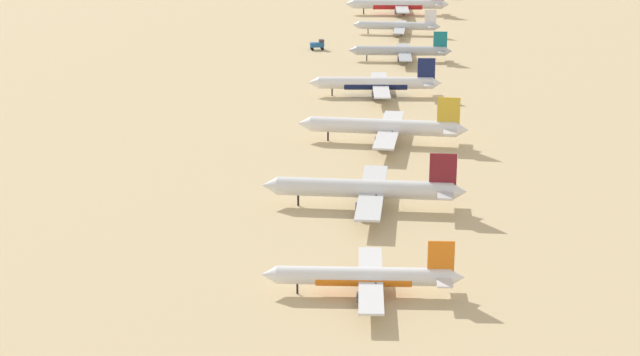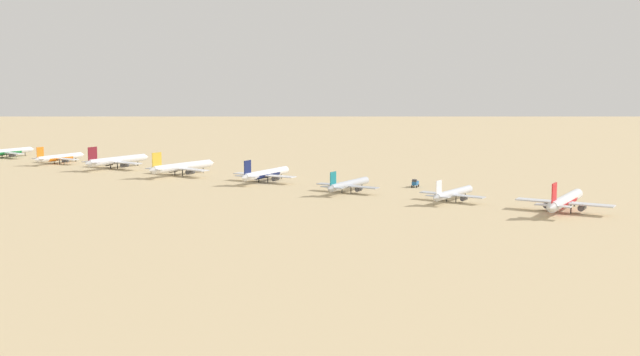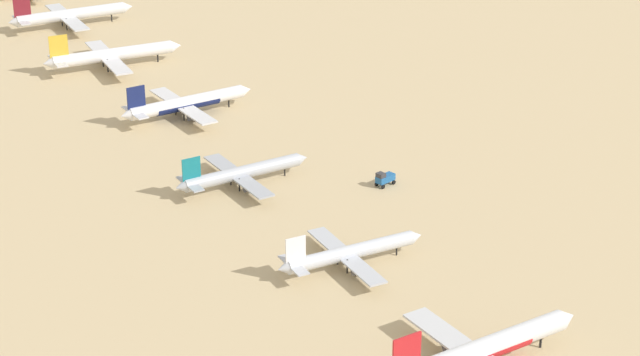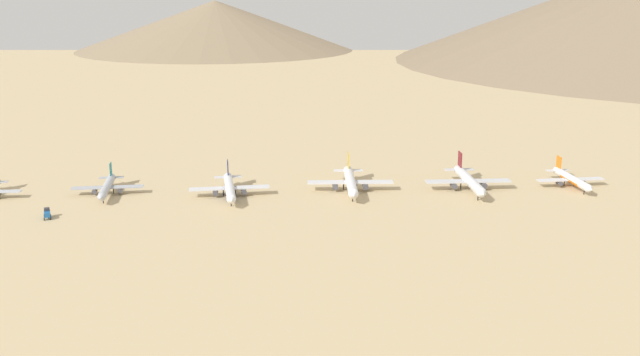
{
  "view_description": "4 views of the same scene",
  "coord_description": "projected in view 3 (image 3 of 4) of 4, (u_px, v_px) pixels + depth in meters",
  "views": [
    {
      "loc": [
        39.69,
        337.93,
        85.34
      ],
      "look_at": [
        26.8,
        100.88,
        6.41
      ],
      "focal_mm": 61.55,
      "sensor_mm": 36.0,
      "label": 1
    },
    {
      "loc": [
        -347.82,
        -200.95,
        54.47
      ],
      "look_at": [
        -6.65,
        -35.18,
        5.13
      ],
      "focal_mm": 46.03,
      "sensor_mm": 36.0,
      "label": 2
    },
    {
      "loc": [
        -156.29,
        -278.11,
        122.01
      ],
      "look_at": [
        1.08,
        -68.65,
        5.01
      ],
      "focal_mm": 64.87,
      "sensor_mm": 36.0,
      "label": 3
    },
    {
      "loc": [
        319.37,
        -31.98,
        90.91
      ],
      "look_at": [
        6.06,
        38.75,
        6.79
      ],
      "focal_mm": 42.88,
      "sensor_mm": 36.0,
      "label": 4
    }
  ],
  "objects": [
    {
      "name": "parked_jet_6",
      "position": [
        70.0,
        15.0,
        421.4
      ],
      "size": [
        46.71,
        38.18,
        13.5
      ],
      "color": "silver",
      "rests_on": "ground"
    },
    {
      "name": "parked_jet_2",
      "position": [
        349.0,
        253.0,
        253.73
      ],
      "size": [
        36.03,
        29.47,
        10.42
      ],
      "color": "silver",
      "rests_on": "ground"
    },
    {
      "name": "service_truck",
      "position": [
        385.0,
        178.0,
        294.1
      ],
      "size": [
        5.43,
        3.22,
        3.9
      ],
      "color": "#1E5999",
      "rests_on": "ground"
    },
    {
      "name": "parked_jet_1",
      "position": [
        480.0,
        351.0,
        215.79
      ],
      "size": [
        46.65,
        37.95,
        13.45
      ],
      "color": "silver",
      "rests_on": "ground"
    },
    {
      "name": "ground_plane",
      "position": [
        177.0,
        118.0,
        338.5
      ],
      "size": [
        2462.4,
        2462.4,
        0.0
      ],
      "primitive_type": "plane",
      "color": "tan"
    },
    {
      "name": "parked_jet_5",
      "position": [
        111.0,
        55.0,
        378.41
      ],
      "size": [
        46.45,
        38.07,
        13.48
      ],
      "color": "white",
      "rests_on": "ground"
    },
    {
      "name": "parked_jet_3",
      "position": [
        241.0,
        173.0,
        292.98
      ],
      "size": [
        37.85,
        30.82,
        10.91
      ],
      "color": "#B2B7C1",
      "rests_on": "ground"
    },
    {
      "name": "parked_jet_4",
      "position": [
        186.0,
        103.0,
        338.31
      ],
      "size": [
        42.61,
        34.64,
        12.28
      ],
      "color": "white",
      "rests_on": "ground"
    }
  ]
}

